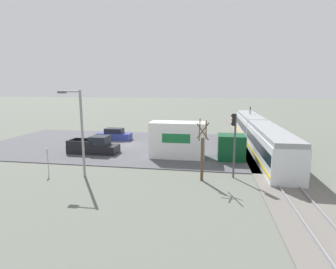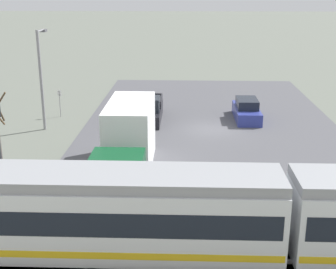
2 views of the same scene
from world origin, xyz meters
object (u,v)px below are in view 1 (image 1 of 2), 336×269
light_rail_tram (257,133)px  traffic_light_pole (234,137)px  street_tree (202,153)px  box_truck (190,141)px  street_lamp_near_crossing (79,127)px  pickup_truck (94,146)px  no_parking_sign (48,158)px  sedan_car_0 (114,135)px

light_rail_tram → traffic_light_pole: bearing=-17.6°
light_rail_tram → traffic_light_pole: (12.45, -3.94, 1.74)m
traffic_light_pole → street_tree: (1.10, -2.46, -1.18)m
box_truck → street_lamp_near_crossing: (7.09, -8.46, 2.37)m
light_rail_tram → street_tree: (13.55, -6.40, 0.56)m
street_lamp_near_crossing → light_rail_tram: bearing=130.9°
street_tree → street_lamp_near_crossing: 10.12m
light_rail_tram → pickup_truck: (6.79, -18.58, -0.86)m
no_parking_sign → street_tree: bearing=91.3°
traffic_light_pole → no_parking_sign: 15.83m
box_truck → no_parking_sign: bearing=-59.7°
pickup_truck → no_parking_sign: 7.15m
traffic_light_pole → no_parking_sign: (1.41, -15.63, -2.10)m
pickup_truck → light_rail_tram: bearing=110.1°
no_parking_sign → box_truck: bearing=120.3°
sedan_car_0 → no_parking_sign: no_parking_sign is taller
light_rail_tram → street_tree: size_ratio=5.81×
box_truck → pickup_truck: size_ratio=1.74×
sedan_car_0 → no_parking_sign: size_ratio=2.22×
pickup_truck → sedan_car_0: (-7.65, -0.57, -0.07)m
light_rail_tram → sedan_car_0: light_rail_tram is taller
traffic_light_pole → sedan_car_0: bearing=-131.2°
box_truck → sedan_car_0: (-7.88, -11.29, -1.05)m
box_truck → traffic_light_pole: (5.43, 3.92, 1.62)m
street_lamp_near_crossing → traffic_light_pole: bearing=97.7°
box_truck → street_tree: bearing=12.6°
traffic_light_pole → street_lamp_near_crossing: bearing=-82.3°
light_rail_tram → street_lamp_near_crossing: bearing=-49.1°
sedan_car_0 → street_tree: street_tree is taller
pickup_truck → street_tree: size_ratio=1.13×
traffic_light_pole → light_rail_tram: bearing=162.4°
light_rail_tram → box_truck: bearing=-48.2°
traffic_light_pole → no_parking_sign: traffic_light_pole is taller
sedan_car_0 → traffic_light_pole: traffic_light_pole is taller
pickup_truck → street_tree: (6.76, 12.18, 1.42)m
traffic_light_pole → street_lamp_near_crossing: street_lamp_near_crossing is taller
pickup_truck → sedan_car_0: bearing=-175.7°
box_truck → street_tree: (6.53, 1.46, 0.44)m
box_truck → street_lamp_near_crossing: size_ratio=1.36×
box_truck → traffic_light_pole: bearing=35.8°
sedan_car_0 → traffic_light_pole: size_ratio=0.90×
box_truck → pickup_truck: bearing=-91.2°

